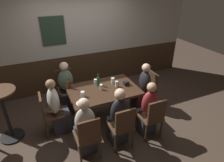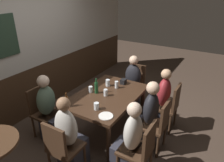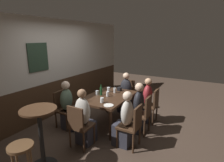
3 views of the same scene
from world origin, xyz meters
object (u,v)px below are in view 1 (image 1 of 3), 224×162
object	(u,v)px
chair_right_near	(152,116)
beer_glass_half	(83,94)
highball_clear	(96,82)
beer_bottle_green	(98,81)
person_right_near	(147,112)
side_bar_table	(4,111)
person_mid_near	(118,120)
pint_glass_amber	(101,87)
chair_head_east	(148,88)
chair_mid_near	(122,125)
person_left_far	(67,89)
pint_glass_pale	(117,84)
plate_white_large	(82,103)
condiment_caddy	(126,83)
beer_bottle_brown	(69,84)
dining_table	(103,93)
person_left_near	(85,130)
chair_head_west	(49,112)
person_head_west	(58,110)
chair_left_far	(66,86)
pint_glass_stout	(113,81)
chair_left_near	(88,136)
person_head_east	(142,90)

from	to	relation	value
chair_right_near	beer_glass_half	bearing A→B (deg)	143.94
highball_clear	beer_bottle_green	distance (m)	0.12
person_right_near	side_bar_table	distance (m)	2.65
person_mid_near	pint_glass_amber	xyz separation A→B (m)	(-0.05, 0.73, 0.30)
chair_head_east	chair_mid_near	world-z (taller)	same
person_left_far	pint_glass_pale	distance (m)	1.22
pint_glass_pale	pint_glass_amber	world-z (taller)	pint_glass_pale
chair_head_east	person_right_near	xyz separation A→B (m)	(-0.50, -0.73, -0.02)
chair_mid_near	pint_glass_pale	bearing A→B (deg)	71.40
person_right_near	side_bar_table	bearing A→B (deg)	159.96
plate_white_large	condiment_caddy	xyz separation A→B (m)	(1.06, 0.28, 0.04)
pint_glass_amber	beer_bottle_brown	xyz separation A→B (m)	(-0.58, 0.32, 0.04)
dining_table	person_left_near	world-z (taller)	person_left_near
chair_head_west	beer_bottle_brown	xyz separation A→B (m)	(0.50, 0.32, 0.33)
chair_right_near	person_left_far	xyz separation A→B (m)	(-1.24, 1.63, -0.01)
pint_glass_pale	beer_bottle_green	xyz separation A→B (m)	(-0.34, 0.20, 0.05)
chair_head_west	person_left_far	distance (m)	0.89
highball_clear	chair_right_near	bearing A→B (deg)	-59.62
dining_table	chair_head_east	xyz separation A→B (m)	(1.12, 0.00, -0.16)
person_head_west	beer_glass_half	bearing A→B (deg)	-11.88
chair_head_west	chair_left_far	distance (m)	1.02
person_left_near	pint_glass_stout	size ratio (longest dim) A/B	9.35
dining_table	person_head_west	bearing A→B (deg)	180.00
side_bar_table	pint_glass_pale	bearing A→B (deg)	-4.97
chair_right_near	condiment_caddy	world-z (taller)	chair_right_near
chair_left_near	side_bar_table	bearing A→B (deg)	139.26
chair_head_west	chair_mid_near	size ratio (longest dim) A/B	1.00
chair_left_near	person_mid_near	bearing A→B (deg)	14.58
chair_head_east	plate_white_large	distance (m)	1.72
person_right_near	condiment_caddy	bearing A→B (deg)	99.12
highball_clear	side_bar_table	world-z (taller)	side_bar_table
person_head_east	pint_glass_pale	world-z (taller)	person_head_east
chair_left_near	chair_head_west	bearing A→B (deg)	119.23
person_right_near	person_mid_near	bearing A→B (deg)	-179.91
person_head_west	pint_glass_amber	bearing A→B (deg)	0.03
dining_table	person_left_far	xyz separation A→B (m)	(-0.62, 0.73, -0.17)
chair_head_east	beer_glass_half	bearing A→B (deg)	-176.21
pint_glass_stout	side_bar_table	xyz separation A→B (m)	(-2.15, 0.01, -0.18)
chair_head_west	pint_glass_stout	size ratio (longest dim) A/B	7.23
pint_glass_pale	beer_glass_half	xyz separation A→B (m)	(-0.76, -0.09, -0.01)
person_left_near	chair_head_east	bearing A→B (deg)	22.75
person_head_west	beer_glass_half	world-z (taller)	person_head_west
person_head_west	chair_head_east	bearing A→B (deg)	0.00
person_right_near	chair_head_east	bearing A→B (deg)	55.62
chair_head_east	chair_left_far	xyz separation A→B (m)	(-1.74, 0.89, 0.00)
beer_glass_half	beer_bottle_green	xyz separation A→B (m)	(0.42, 0.29, 0.06)
chair_head_east	chair_head_west	size ratio (longest dim) A/B	1.00
pint_glass_amber	condiment_caddy	xyz separation A→B (m)	(0.56, -0.04, -0.00)
chair_head_east	pint_glass_pale	world-z (taller)	chair_head_east
chair_left_far	beer_glass_half	xyz separation A→B (m)	(0.16, -1.00, 0.29)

